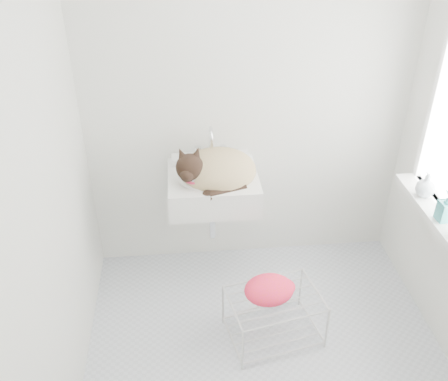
{
  "coord_description": "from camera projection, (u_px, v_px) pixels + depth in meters",
  "views": [
    {
      "loc": [
        -0.46,
        -2.05,
        2.51
      ],
      "look_at": [
        -0.21,
        0.5,
        0.88
      ],
      "focal_mm": 40.02,
      "sensor_mm": 36.0,
      "label": 1
    }
  ],
  "objects": [
    {
      "name": "cat",
      "position": [
        215.0,
        171.0,
        3.21
      ],
      "size": [
        0.52,
        0.42,
        0.32
      ],
      "rotation": [
        0.0,
        0.0,
        0.04
      ],
      "color": "tan",
      "rests_on": "sink"
    },
    {
      "name": "left_wall",
      "position": [
        46.0,
        191.0,
        2.34
      ],
      "size": [
        0.02,
        2.0,
        2.5
      ],
      "primitive_type": "cube",
      "color": "silver",
      "rests_on": "ground"
    },
    {
      "name": "windowsill",
      "position": [
        437.0,
        214.0,
        2.91
      ],
      "size": [
        0.16,
        0.88,
        0.04
      ],
      "primitive_type": "cube",
      "color": "white",
      "rests_on": "right_wall"
    },
    {
      "name": "floor",
      "position": [
        265.0,
        351.0,
        3.1
      ],
      "size": [
        2.2,
        2.0,
        0.02
      ],
      "primitive_type": "cube",
      "color": "silver",
      "rests_on": "ground"
    },
    {
      "name": "towel",
      "position": [
        269.0,
        294.0,
        3.02
      ],
      "size": [
        0.34,
        0.27,
        0.13
      ],
      "primitive_type": "ellipsoid",
      "rotation": [
        0.0,
        0.0,
        0.17
      ],
      "color": "#E44200",
      "rests_on": "wire_rack"
    },
    {
      "name": "faucet",
      "position": [
        211.0,
        143.0,
        3.32
      ],
      "size": [
        0.21,
        0.15,
        0.21
      ],
      "primitive_type": null,
      "color": "silver",
      "rests_on": "sink"
    },
    {
      "name": "bottle_c",
      "position": [
        423.0,
        195.0,
        3.04
      ],
      "size": [
        0.12,
        0.12,
        0.15
      ],
      "primitive_type": "imported",
      "rotation": [
        0.0,
        0.0,
        3.13
      ],
      "color": "silver",
      "rests_on": "windowsill"
    },
    {
      "name": "bottle_b",
      "position": [
        443.0,
        220.0,
        2.83
      ],
      "size": [
        0.08,
        0.09,
        0.18
      ],
      "primitive_type": "imported",
      "rotation": [
        0.0,
        0.0,
        3.2
      ],
      "color": "teal",
      "rests_on": "windowsill"
    },
    {
      "name": "sink",
      "position": [
        213.0,
        175.0,
        3.25
      ],
      "size": [
        0.59,
        0.51,
        0.23
      ],
      "primitive_type": "cube",
      "color": "white",
      "rests_on": "back_wall"
    },
    {
      "name": "back_wall",
      "position": [
        249.0,
        101.0,
        3.27
      ],
      "size": [
        2.2,
        0.02,
        2.5
      ],
      "primitive_type": "cube",
      "color": "silver",
      "rests_on": "ground"
    },
    {
      "name": "wire_rack",
      "position": [
        274.0,
        318.0,
        3.14
      ],
      "size": [
        0.61,
        0.49,
        0.33
      ],
      "primitive_type": "cube",
      "rotation": [
        0.0,
        0.0,
        0.21
      ],
      "color": "silver",
      "rests_on": "floor"
    }
  ]
}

